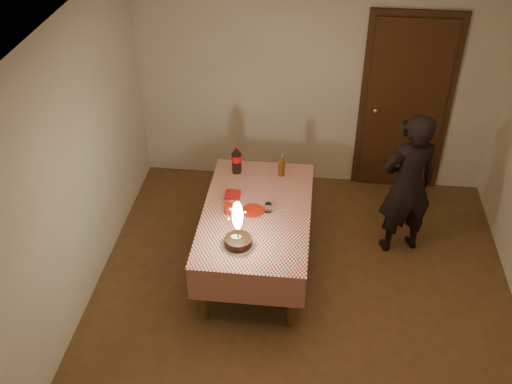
# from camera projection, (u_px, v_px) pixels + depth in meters

# --- Properties ---
(ground) EXTENTS (4.00, 4.50, 0.01)m
(ground) POSITION_uv_depth(u_px,v_px,m) (300.00, 314.00, 5.52)
(ground) COLOR brown
(ground) RESTS_ON ground
(room_shell) EXTENTS (4.04, 4.54, 2.62)m
(room_shell) POSITION_uv_depth(u_px,v_px,m) (315.00, 159.00, 4.61)
(room_shell) COLOR beige
(room_shell) RESTS_ON ground
(dining_table) EXTENTS (1.02, 1.72, 0.69)m
(dining_table) POSITION_uv_depth(u_px,v_px,m) (257.00, 219.00, 5.71)
(dining_table) COLOR brown
(dining_table) RESTS_ON ground
(birthday_cake) EXTENTS (0.30, 0.30, 0.47)m
(birthday_cake) POSITION_uv_depth(u_px,v_px,m) (238.00, 233.00, 5.18)
(birthday_cake) COLOR white
(birthday_cake) RESTS_ON dining_table
(red_plate) EXTENTS (0.22, 0.22, 0.01)m
(red_plate) POSITION_uv_depth(u_px,v_px,m) (253.00, 211.00, 5.66)
(red_plate) COLOR red
(red_plate) RESTS_ON dining_table
(red_cup) EXTENTS (0.08, 0.08, 0.10)m
(red_cup) POSITION_uv_depth(u_px,v_px,m) (228.00, 209.00, 5.61)
(red_cup) COLOR #B61D0C
(red_cup) RESTS_ON dining_table
(clear_cup) EXTENTS (0.07, 0.07, 0.09)m
(clear_cup) POSITION_uv_depth(u_px,v_px,m) (268.00, 208.00, 5.63)
(clear_cup) COLOR white
(clear_cup) RESTS_ON dining_table
(napkin_stack) EXTENTS (0.15, 0.15, 0.02)m
(napkin_stack) POSITION_uv_depth(u_px,v_px,m) (233.00, 195.00, 5.85)
(napkin_stack) COLOR red
(napkin_stack) RESTS_ON dining_table
(cola_bottle) EXTENTS (0.10, 0.10, 0.32)m
(cola_bottle) POSITION_uv_depth(u_px,v_px,m) (237.00, 159.00, 6.10)
(cola_bottle) COLOR black
(cola_bottle) RESTS_ON dining_table
(amber_bottle_right) EXTENTS (0.06, 0.06, 0.26)m
(amber_bottle_right) POSITION_uv_depth(u_px,v_px,m) (282.00, 165.00, 6.08)
(amber_bottle_right) COLOR #522C0E
(amber_bottle_right) RESTS_ON dining_table
(photographer) EXTENTS (0.66, 0.54, 1.56)m
(photographer) POSITION_uv_depth(u_px,v_px,m) (407.00, 185.00, 5.84)
(photographer) COLOR black
(photographer) RESTS_ON ground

